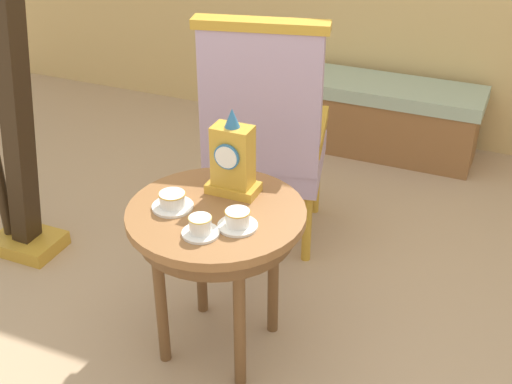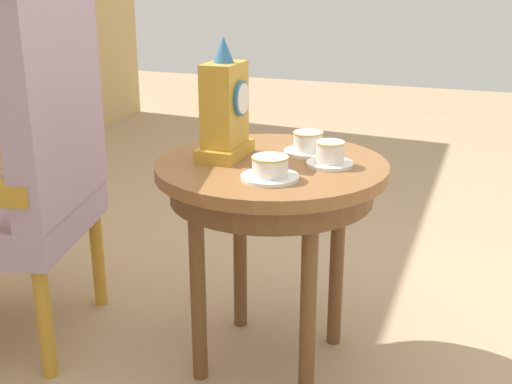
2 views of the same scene
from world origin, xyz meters
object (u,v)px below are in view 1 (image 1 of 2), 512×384
object	(u,v)px
armchair	(265,132)
mantel_clock	(233,160)
teacup_left	(172,201)
teacup_center	(238,220)
side_table	(217,229)
harp	(6,103)
window_bench	(385,117)
teacup_right	(200,227)

from	to	relation	value
armchair	mantel_clock	bearing A→B (deg)	-78.36
teacup_left	teacup_center	xyz separation A→B (m)	(0.27, -0.02, 0.00)
side_table	teacup_center	world-z (taller)	teacup_center
teacup_center	harp	world-z (taller)	harp
mantel_clock	window_bench	size ratio (longest dim) A/B	0.30
armchair	teacup_left	bearing A→B (deg)	-92.04
side_table	teacup_center	xyz separation A→B (m)	(0.12, -0.07, 0.11)
teacup_right	armchair	distance (m)	0.92
side_table	mantel_clock	xyz separation A→B (m)	(0.00, 0.14, 0.22)
teacup_center	armchair	bearing A→B (deg)	106.29
teacup_right	teacup_center	size ratio (longest dim) A/B	0.92
teacup_center	harp	xyz separation A→B (m)	(-1.23, 0.30, 0.11)
harp	side_table	bearing A→B (deg)	-11.77
teacup_center	side_table	bearing A→B (deg)	149.03
teacup_center	mantel_clock	size ratio (longest dim) A/B	0.41
side_table	teacup_right	distance (m)	0.20
teacup_left	teacup_right	xyz separation A→B (m)	(0.17, -0.11, 0.00)
mantel_clock	teacup_center	bearing A→B (deg)	-61.61
harp	window_bench	size ratio (longest dim) A/B	1.67
teacup_left	armchair	world-z (taller)	armchair
teacup_right	armchair	world-z (taller)	armchair
teacup_right	window_bench	xyz separation A→B (m)	(0.15, 2.12, -0.44)
side_table	harp	size ratio (longest dim) A/B	0.34
teacup_right	mantel_clock	size ratio (longest dim) A/B	0.38
side_table	window_bench	distance (m)	1.99
side_table	window_bench	world-z (taller)	side_table
armchair	side_table	bearing A→B (deg)	-80.79
side_table	teacup_center	distance (m)	0.18
harp	mantel_clock	bearing A→B (deg)	-4.73
teacup_right	teacup_left	bearing A→B (deg)	146.41
teacup_left	armchair	distance (m)	0.79
armchair	window_bench	size ratio (longest dim) A/B	1.00
teacup_left	armchair	bearing A→B (deg)	87.96
side_table	window_bench	bearing A→B (deg)	85.03
side_table	teacup_left	size ratio (longest dim) A/B	4.33
teacup_center	window_bench	distance (m)	2.07
teacup_left	window_bench	size ratio (longest dim) A/B	0.13
teacup_right	teacup_center	distance (m)	0.13
armchair	window_bench	xyz separation A→B (m)	(0.29, 1.21, -0.37)
teacup_right	window_bench	distance (m)	2.17
teacup_center	harp	distance (m)	1.27
teacup_left	window_bench	distance (m)	2.07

